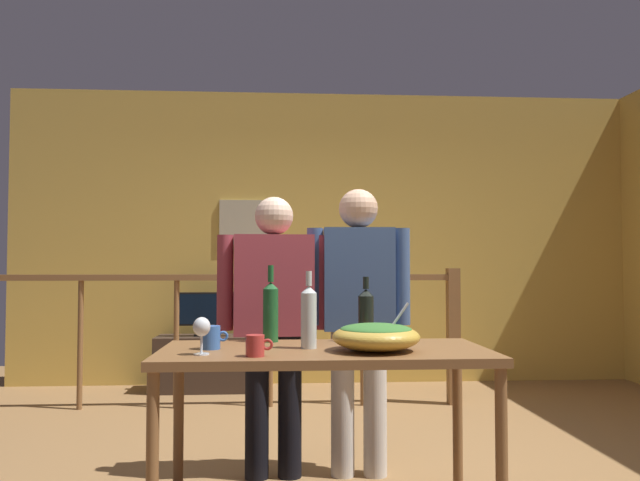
{
  "coord_description": "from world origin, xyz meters",
  "views": [
    {
      "loc": [
        -0.47,
        -3.41,
        1.15
      ],
      "look_at": [
        -0.27,
        -0.28,
        1.28
      ],
      "focal_mm": 34.88,
      "sensor_mm": 36.0,
      "label": 1
    }
  ],
  "objects": [
    {
      "name": "person_standing_left",
      "position": [
        -0.5,
        0.04,
        0.91
      ],
      "size": [
        0.62,
        0.24,
        1.54
      ],
      "rotation": [
        0.0,
        0.0,
        3.18
      ],
      "color": "black",
      "rests_on": "ground_plane"
    },
    {
      "name": "wine_glass",
      "position": [
        -0.8,
        -0.76,
        0.89
      ],
      "size": [
        0.07,
        0.07,
        0.16
      ],
      "color": "silver",
      "rests_on": "serving_table"
    },
    {
      "name": "back_wall",
      "position": [
        0.0,
        2.81,
        1.44
      ],
      "size": [
        6.19,
        0.1,
        2.89
      ],
      "primitive_type": "cube",
      "color": "gold",
      "rests_on": "ground_plane"
    },
    {
      "name": "person_standing_right",
      "position": [
        -0.03,
        0.04,
        0.93
      ],
      "size": [
        0.58,
        0.24,
        1.59
      ],
      "rotation": [
        0.0,
        0.0,
        3.1
      ],
      "color": "beige",
      "rests_on": "ground_plane"
    },
    {
      "name": "ground_plane",
      "position": [
        0.0,
        0.0,
        0.0
      ],
      "size": [
        8.05,
        8.05,
        0.0
      ],
      "primitive_type": "plane",
      "color": "olive"
    },
    {
      "name": "serving_table",
      "position": [
        -0.27,
        -0.6,
        0.7
      ],
      "size": [
        1.48,
        0.71,
        0.78
      ],
      "color": "brown",
      "rests_on": "ground_plane"
    },
    {
      "name": "mug_blue",
      "position": [
        -0.78,
        -0.58,
        0.83
      ],
      "size": [
        0.12,
        0.09,
        0.1
      ],
      "color": "#3866B2",
      "rests_on": "serving_table"
    },
    {
      "name": "flat_screen_tv",
      "position": [
        -1.16,
        2.42,
        0.75
      ],
      "size": [
        0.55,
        0.12,
        0.41
      ],
      "color": "black",
      "rests_on": "tv_console"
    },
    {
      "name": "wine_bottle_clear",
      "position": [
        -0.34,
        -0.59,
        0.93
      ],
      "size": [
        0.07,
        0.07,
        0.35
      ],
      "color": "silver",
      "rests_on": "serving_table"
    },
    {
      "name": "wine_bottle_dark",
      "position": [
        -0.04,
        -0.36,
        0.92
      ],
      "size": [
        0.08,
        0.08,
        0.32
      ],
      "color": "black",
      "rests_on": "serving_table"
    },
    {
      "name": "wine_bottle_green",
      "position": [
        -0.51,
        -0.33,
        0.94
      ],
      "size": [
        0.08,
        0.08,
        0.38
      ],
      "color": "#1E5628",
      "rests_on": "serving_table"
    },
    {
      "name": "mug_red",
      "position": [
        -0.57,
        -0.82,
        0.83
      ],
      "size": [
        0.11,
        0.08,
        0.09
      ],
      "color": "#B7332D",
      "rests_on": "serving_table"
    },
    {
      "name": "salad_bowl",
      "position": [
        -0.04,
        -0.69,
        0.85
      ],
      "size": [
        0.39,
        0.39,
        0.21
      ],
      "color": "gold",
      "rests_on": "serving_table"
    },
    {
      "name": "framed_picture",
      "position": [
        -0.77,
        2.75,
        1.59
      ],
      "size": [
        0.59,
        0.03,
        0.44
      ],
      "primitive_type": "cube",
      "color": "#B5AC8C"
    },
    {
      "name": "tv_console",
      "position": [
        -1.16,
        2.46,
        0.25
      ],
      "size": [
        0.9,
        0.4,
        0.5
      ],
      "primitive_type": "cube",
      "color": "#38281E",
      "rests_on": "ground_plane"
    },
    {
      "name": "stair_railing",
      "position": [
        -0.34,
        1.75,
        0.73
      ],
      "size": [
        3.93,
        0.1,
        1.14
      ],
      "color": "brown",
      "rests_on": "ground_plane"
    }
  ]
}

